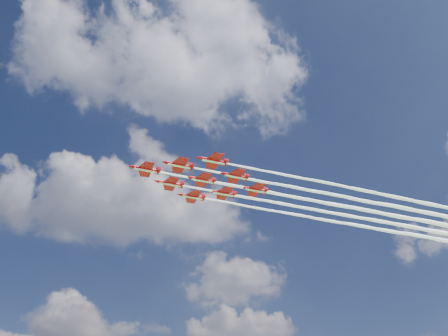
% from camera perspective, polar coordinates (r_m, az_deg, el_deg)
% --- Properties ---
extents(jet_lead, '(125.09, 33.45, 2.90)m').
position_cam_1_polar(jet_lead, '(172.62, 9.73, -3.85)').
color(jet_lead, '#A50910').
extents(jet_row2_port, '(125.09, 33.45, 2.90)m').
position_cam_1_polar(jet_row2_port, '(172.84, 13.78, -3.37)').
color(jet_row2_port, '#A50910').
extents(jet_row2_starb, '(125.09, 33.45, 2.90)m').
position_cam_1_polar(jet_row2_starb, '(182.27, 11.69, -5.33)').
color(jet_row2_starb, '#A50910').
extents(jet_row3_port, '(125.09, 33.45, 2.90)m').
position_cam_1_polar(jet_row3_port, '(173.93, 17.80, -2.86)').
color(jet_row3_port, '#A50910').
extents(jet_row3_centre, '(125.09, 33.45, 2.90)m').
position_cam_1_polar(jet_row3_centre, '(182.85, 15.52, -4.86)').
color(jet_row3_centre, '#A50910').
extents(jet_row3_starb, '(125.09, 33.45, 2.90)m').
position_cam_1_polar(jet_row3_starb, '(192.23, 13.46, -6.66)').
color(jet_row3_starb, '#A50910').
extents(jet_row4_port, '(125.09, 33.45, 2.90)m').
position_cam_1_polar(jet_row4_port, '(184.24, 19.31, -4.37)').
color(jet_row4_port, '#A50910').
extents(jet_row4_starb, '(125.09, 33.45, 2.90)m').
position_cam_1_polar(jet_row4_starb, '(193.12, 17.09, -6.19)').
color(jet_row4_starb, '#A50910').
extents(jet_tail, '(125.09, 33.45, 2.90)m').
position_cam_1_polar(jet_tail, '(194.78, 20.68, -5.71)').
color(jet_tail, '#A50910').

